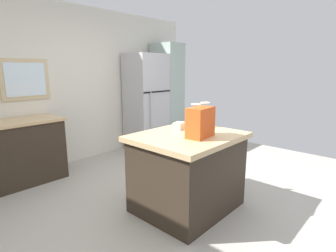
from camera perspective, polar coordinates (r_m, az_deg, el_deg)
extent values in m
plane|color=#ADA89E|center=(3.38, 3.10, -15.92)|extent=(6.18, 6.18, 0.00)
cube|color=silver|center=(4.89, -19.34, 8.20)|extent=(5.15, 0.10, 2.62)
cube|color=#CCB78C|center=(4.51, -28.14, 8.74)|extent=(0.68, 0.04, 0.60)
cube|color=white|center=(4.49, -28.06, 8.74)|extent=(0.56, 0.02, 0.48)
cube|color=#33281E|center=(3.11, 4.14, -10.17)|extent=(1.08, 0.89, 0.82)
cube|color=tan|center=(2.97, 4.27, -2.30)|extent=(1.16, 0.97, 0.06)
cube|color=#B7B7BC|center=(5.36, -4.64, 5.10)|extent=(0.72, 0.62, 1.87)
cube|color=black|center=(5.12, -2.24, 7.32)|extent=(0.71, 0.01, 0.02)
cylinder|color=#B7B7BC|center=(5.01, -3.60, 2.45)|extent=(0.02, 0.02, 0.84)
cube|color=#9EB2A8|center=(5.79, -0.16, 6.79)|extent=(0.47, 0.59, 2.10)
cube|color=#33281E|center=(4.22, -32.11, -5.74)|extent=(1.58, 0.56, 0.86)
cube|color=#DB511E|center=(2.82, 6.91, 0.77)|extent=(0.34, 0.21, 0.32)
torus|color=white|center=(2.72, 6.02, 4.63)|extent=(0.11, 0.11, 0.01)
torus|color=white|center=(2.85, 7.95, 4.92)|extent=(0.11, 0.11, 0.01)
cube|color=beige|center=(3.18, 2.36, 0.01)|extent=(0.16, 0.13, 0.09)
cylinder|color=#4C9956|center=(3.33, 8.09, 1.40)|extent=(0.06, 0.06, 0.19)
cone|color=#4C9956|center=(3.31, 8.15, 3.31)|extent=(0.05, 0.05, 0.03)
cylinder|color=red|center=(3.31, 8.16, 3.78)|extent=(0.03, 0.03, 0.02)
torus|color=black|center=(3.43, 4.84, 0.25)|extent=(0.17, 0.17, 0.01)
sphere|color=#19666B|center=(3.37, 4.24, 0.47)|extent=(0.06, 0.06, 0.06)
sphere|color=#19666B|center=(3.48, 5.43, 0.84)|extent=(0.06, 0.06, 0.06)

